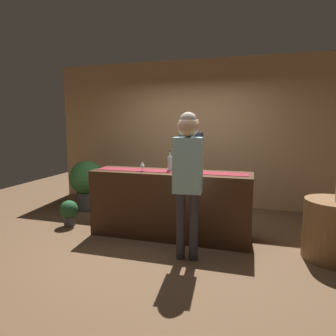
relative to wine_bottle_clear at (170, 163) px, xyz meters
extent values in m
plane|color=brown|center=(0.02, -0.05, -1.08)|extent=(10.00, 10.00, 0.00)
cube|color=tan|center=(0.02, 1.85, 0.37)|extent=(6.00, 0.12, 2.90)
cube|color=#3D2314|center=(0.02, -0.05, -0.60)|extent=(2.31, 0.60, 0.97)
cube|color=maroon|center=(0.02, -0.05, -0.11)|extent=(2.20, 0.28, 0.01)
cylinder|color=#B2C6C1|center=(0.00, 0.00, -0.01)|extent=(0.07, 0.07, 0.21)
cylinder|color=#B2C6C1|center=(0.00, 0.00, 0.13)|extent=(0.03, 0.03, 0.08)
cylinder|color=black|center=(0.00, 0.00, 0.18)|extent=(0.03, 0.03, 0.02)
cylinder|color=#194723|center=(0.24, 0.02, -0.01)|extent=(0.07, 0.07, 0.21)
cylinder|color=#194723|center=(0.24, 0.02, 0.13)|extent=(0.03, 0.03, 0.08)
cylinder|color=black|center=(0.24, 0.02, 0.18)|extent=(0.03, 0.03, 0.02)
cylinder|color=silver|center=(0.44, -0.07, -0.11)|extent=(0.06, 0.06, 0.00)
cylinder|color=silver|center=(0.44, -0.07, -0.07)|extent=(0.01, 0.01, 0.08)
cone|color=silver|center=(0.44, -0.07, 0.00)|extent=(0.07, 0.07, 0.06)
cylinder|color=silver|center=(-0.37, -0.15, -0.11)|extent=(0.06, 0.06, 0.00)
cylinder|color=silver|center=(-0.37, -0.15, -0.07)|extent=(0.01, 0.01, 0.08)
cone|color=silver|center=(-0.37, -0.15, 0.00)|extent=(0.07, 0.07, 0.06)
cylinder|color=#26262B|center=(0.28, 0.53, -0.66)|extent=(0.11, 0.11, 0.85)
cylinder|color=#26262B|center=(0.12, 0.54, -0.66)|extent=(0.11, 0.11, 0.85)
cube|color=#2D384C|center=(0.20, 0.53, 0.10)|extent=(0.34, 0.21, 0.67)
sphere|color=tan|center=(0.20, 0.53, 0.56)|extent=(0.25, 0.25, 0.25)
sphere|color=brown|center=(0.20, 0.53, 0.63)|extent=(0.20, 0.20, 0.20)
cylinder|color=#33333D|center=(0.34, -0.72, -0.67)|extent=(0.11, 0.11, 0.83)
cylinder|color=#33333D|center=(0.50, -0.71, -0.67)|extent=(0.11, 0.11, 0.83)
cube|color=#99D1E0|center=(0.42, -0.71, 0.08)|extent=(0.35, 0.22, 0.66)
sphere|color=#DBAD89|center=(0.42, -0.71, 0.54)|extent=(0.25, 0.25, 0.25)
sphere|color=#AD9E8E|center=(0.42, -0.71, 0.60)|extent=(0.19, 0.19, 0.19)
cylinder|color=brown|center=(2.13, -0.21, -0.71)|extent=(0.68, 0.68, 0.74)
cylinder|color=#4C4C51|center=(-1.89, 0.82, -0.91)|extent=(0.40, 0.40, 0.35)
sphere|color=#387A3D|center=(-1.89, 0.82, -0.45)|extent=(0.65, 0.65, 0.65)
cylinder|color=#4C4C51|center=(-1.69, -0.07, -1.01)|extent=(0.18, 0.18, 0.15)
sphere|color=#23562D|center=(-1.69, -0.07, -0.81)|extent=(0.29, 0.29, 0.29)
camera|label=1|loc=(1.15, -4.07, 0.56)|focal=31.45mm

